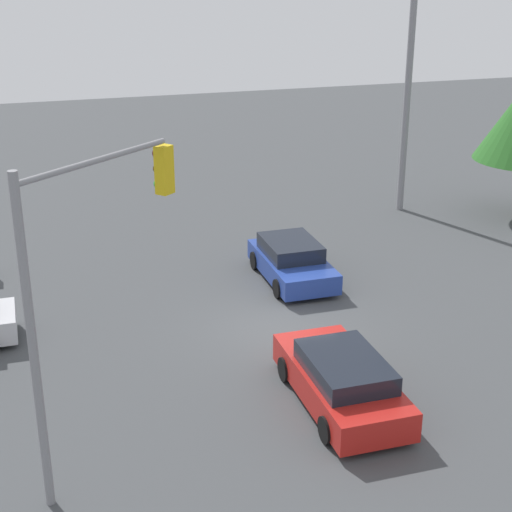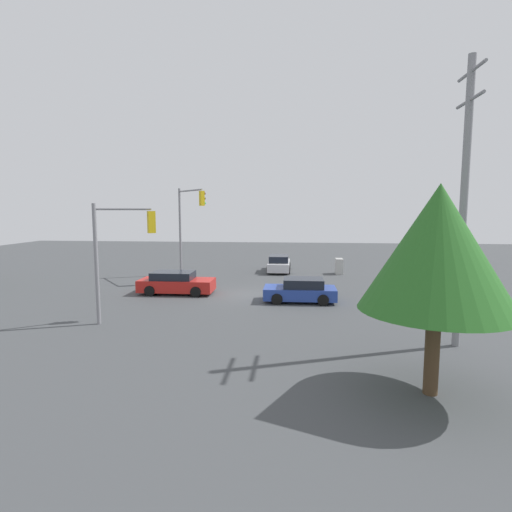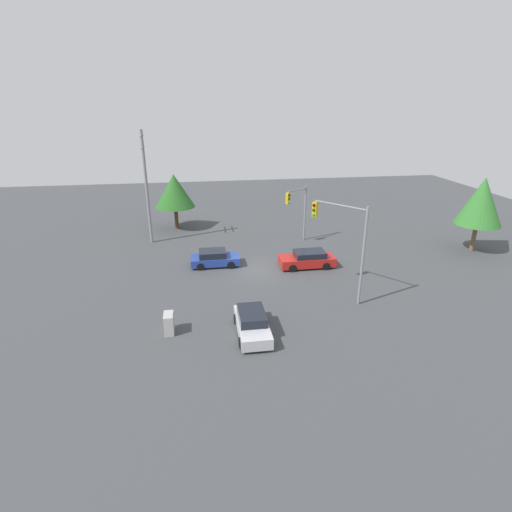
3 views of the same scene
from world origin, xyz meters
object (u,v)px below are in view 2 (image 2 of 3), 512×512
traffic_signal_cross (121,242)px  electrical_cabinet (339,266)px  sedan_silver (279,264)px  traffic_signal_main (188,216)px  sedan_blue (301,290)px  sedan_red (176,283)px

traffic_signal_cross → electrical_cabinet: bearing=17.8°
electrical_cabinet → sedan_silver: bearing=80.7°
traffic_signal_cross → electrical_cabinet: 19.35m
sedan_silver → traffic_signal_main: bearing=-151.2°
traffic_signal_main → electrical_cabinet: traffic_signal_main is taller
sedan_blue → traffic_signal_cross: (-4.81, 8.43, 3.10)m
traffic_signal_cross → traffic_signal_main: bearing=55.9°
sedan_red → traffic_signal_cross: 7.04m
sedan_silver → sedan_blue: bearing=-81.5°
sedan_red → sedan_silver: size_ratio=1.07×
sedan_silver → traffic_signal_cross: traffic_signal_cross is taller
sedan_blue → electrical_cabinet: sedan_blue is taller
traffic_signal_main → traffic_signal_cross: size_ratio=1.25×
traffic_signal_main → traffic_signal_cross: traffic_signal_main is taller
sedan_silver → traffic_signal_cross: (-15.88, 6.78, 3.08)m
sedan_silver → traffic_signal_cross: 17.54m
traffic_signal_main → sedan_red: bearing=-32.5°
sedan_silver → traffic_signal_main: (-3.74, 6.81, 4.06)m
sedan_red → traffic_signal_cross: bearing=-6.1°
sedan_blue → traffic_signal_cross: size_ratio=0.74×
traffic_signal_main → electrical_cabinet: size_ratio=5.46×
sedan_blue → traffic_signal_main: size_ratio=0.59×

